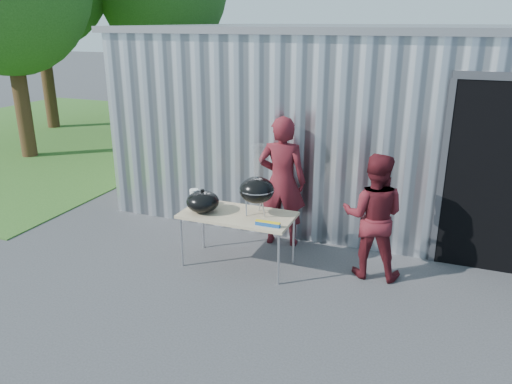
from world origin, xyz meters
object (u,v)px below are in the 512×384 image
at_px(kettle_grill, 257,185).
at_px(person_bystander, 373,216).
at_px(person_cook, 282,182).
at_px(folding_table, 238,217).

relative_size(kettle_grill, person_bystander, 0.57).
height_order(kettle_grill, person_cook, person_cook).
bearing_deg(kettle_grill, person_bystander, 12.37).
bearing_deg(kettle_grill, person_cook, 85.46).
relative_size(person_cook, person_bystander, 1.17).
xyz_separation_m(folding_table, kettle_grill, (0.25, 0.06, 0.46)).
xyz_separation_m(folding_table, person_bystander, (1.72, 0.39, 0.11)).
distance_m(folding_table, person_bystander, 1.76).
relative_size(folding_table, kettle_grill, 1.59).
xyz_separation_m(kettle_grill, person_bystander, (1.47, 0.32, -0.34)).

